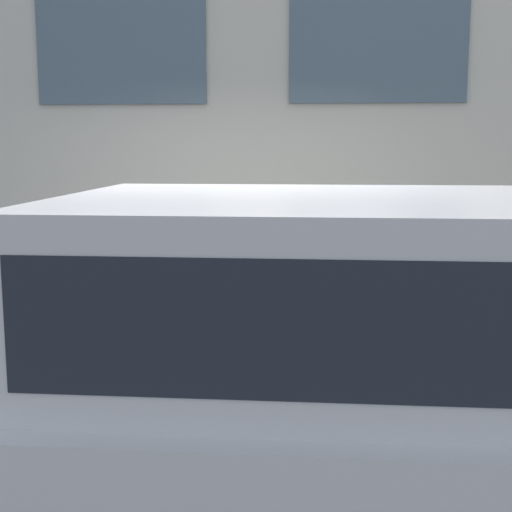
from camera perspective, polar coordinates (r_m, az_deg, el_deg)
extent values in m
plane|color=#2D2D30|center=(4.94, -3.52, -13.53)|extent=(80.00, 80.00, 0.00)
cube|color=#B2ADA3|center=(6.04, -1.80, -8.52)|extent=(2.41, 60.00, 0.15)
cube|color=#4C6070|center=(7.01, 9.79, 17.94)|extent=(0.03, 1.65, 1.46)
cube|color=#4C6070|center=(7.25, -10.82, 17.61)|extent=(0.03, 1.65, 1.46)
cylinder|color=gold|center=(5.25, -4.10, -10.16)|extent=(0.34, 0.34, 0.04)
cylinder|color=gold|center=(5.15, -4.14, -6.83)|extent=(0.25, 0.25, 0.67)
sphere|color=#A4891E|center=(5.07, -4.18, -3.16)|extent=(0.27, 0.27, 0.27)
cylinder|color=black|center=(5.05, -4.19, -2.28)|extent=(0.09, 0.09, 0.11)
cylinder|color=gold|center=(5.10, -2.18, -6.01)|extent=(0.09, 0.10, 0.09)
cylinder|color=gold|center=(5.16, -6.09, -5.90)|extent=(0.09, 0.10, 0.09)
cylinder|color=#726651|center=(5.24, 3.99, -6.57)|extent=(0.10, 0.10, 0.67)
cylinder|color=#726651|center=(5.38, 4.02, -6.18)|extent=(0.10, 0.10, 0.67)
cube|color=yellow|center=(5.19, 4.08, -0.12)|extent=(0.18, 0.13, 0.50)
cylinder|color=yellow|center=(5.06, 4.05, -0.21)|extent=(0.08, 0.08, 0.48)
cylinder|color=yellow|center=(5.31, 4.11, 0.23)|extent=(0.08, 0.08, 0.48)
sphere|color=beige|center=(5.14, 4.12, 3.87)|extent=(0.22, 0.22, 0.22)
cylinder|color=black|center=(4.61, -14.64, -11.19)|extent=(0.24, 0.65, 0.65)
cube|color=silver|center=(3.38, 7.25, -13.02)|extent=(2.10, 5.31, 0.60)
cube|color=silver|center=(3.19, 7.49, -1.82)|extent=(1.84, 2.55, 0.73)
cube|color=#1E232D|center=(3.19, 7.49, -1.82)|extent=(1.85, 2.35, 0.47)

